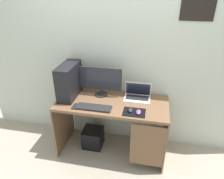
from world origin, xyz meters
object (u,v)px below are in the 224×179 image
object	(u,v)px
monitor	(101,81)
subwoofer	(93,137)
mouse_left	(131,110)
mouse_right	(138,112)
cell_phone	(75,106)
laptop	(137,95)
keyboard	(94,108)
pc_tower	(69,81)

from	to	relation	value
monitor	subwoofer	world-z (taller)	monitor
mouse_left	mouse_right	bearing A→B (deg)	-14.74
mouse_left	cell_phone	distance (m)	0.67
laptop	mouse_left	bearing A→B (deg)	-98.09
mouse_right	laptop	bearing A→B (deg)	97.52
mouse_right	subwoofer	bearing A→B (deg)	160.91
mouse_left	laptop	bearing A→B (deg)	81.91
laptop	mouse_right	world-z (taller)	laptop
keyboard	laptop	bearing A→B (deg)	36.16
laptop	cell_phone	size ratio (longest dim) A/B	2.58
monitor	subwoofer	xyz separation A→B (m)	(-0.10, -0.12, -0.86)
mouse_right	subwoofer	size ratio (longest dim) A/B	0.35
monitor	laptop	distance (m)	0.51
mouse_left	mouse_right	world-z (taller)	same
pc_tower	mouse_left	bearing A→B (deg)	-14.64
subwoofer	laptop	bearing A→B (deg)	13.30
laptop	mouse_left	distance (m)	0.34
pc_tower	mouse_left	size ratio (longest dim) A/B	4.79
monitor	mouse_left	distance (m)	0.57
keyboard	pc_tower	bearing A→B (deg)	148.81
monitor	laptop	bearing A→B (deg)	2.06
monitor	subwoofer	distance (m)	0.87
pc_tower	mouse_left	xyz separation A→B (m)	(0.83, -0.22, -0.20)
laptop	mouse_left	world-z (taller)	laptop
laptop	pc_tower	bearing A→B (deg)	-172.31
monitor	mouse_right	world-z (taller)	monitor
keyboard	mouse_right	size ratio (longest dim) A/B	4.38
monitor	keyboard	world-z (taller)	monitor
keyboard	mouse_right	bearing A→B (deg)	-0.54
monitor	laptop	xyz separation A→B (m)	(0.48, 0.02, -0.17)
pc_tower	mouse_right	bearing A→B (deg)	-14.65
monitor	keyboard	distance (m)	0.39
cell_phone	subwoofer	distance (m)	0.70
monitor	cell_phone	size ratio (longest dim) A/B	4.23
pc_tower	monitor	size ratio (longest dim) A/B	0.84
keyboard	mouse_left	bearing A→B (deg)	2.62
mouse_left	cell_phone	size ratio (longest dim) A/B	0.74
laptop	mouse_right	distance (m)	0.36
cell_phone	pc_tower	bearing A→B (deg)	122.95
monitor	mouse_left	xyz separation A→B (m)	(0.44, -0.32, -0.19)
mouse_left	mouse_right	size ratio (longest dim) A/B	1.00
laptop	cell_phone	xyz separation A→B (m)	(-0.72, -0.36, -0.04)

